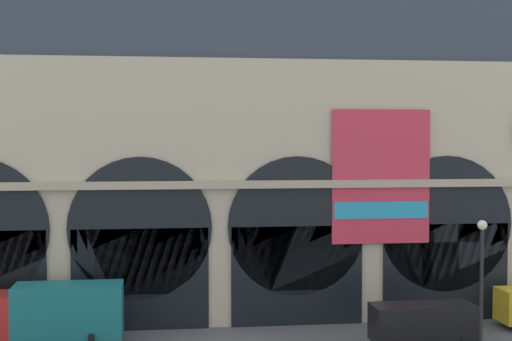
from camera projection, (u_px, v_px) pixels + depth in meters
station_building at (218, 156)px, 43.05m from camera, size 45.66×4.47×20.02m
box_truck_midwest at (51, 312)px, 37.76m from camera, size 7.50×2.91×3.12m
van_mideast at (423, 323)px, 37.35m from camera, size 5.20×2.48×2.20m
street_lamp_quayside at (482, 275)px, 33.40m from camera, size 0.44×0.44×6.90m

